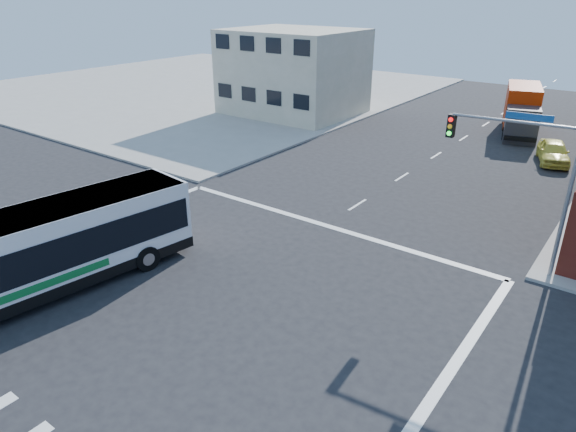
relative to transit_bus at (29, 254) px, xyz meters
The scene contains 7 objects.
ground 6.92m from the transit_bus, 29.37° to the left, with size 120.00×120.00×0.00m, color black.
sidewalk_nw 48.17m from the transit_bus, 127.37° to the left, with size 50.00×50.00×0.15m, color gray.
building_west 35.14m from the transit_bus, 108.68° to the left, with size 12.06×10.06×8.00m.
signal_mast_ne 20.56m from the transit_bus, 43.03° to the left, with size 7.91×1.13×8.07m.
transit_bus is the anchor object (origin of this frame).
box_truck 39.79m from the transit_bus, 76.97° to the left, with size 4.70×9.03×3.91m.
parked_car 34.22m from the transit_bus, 67.41° to the left, with size 1.89×4.69×1.60m, color #D8CD4A.
Camera 1 is at (13.16, -11.55, 11.60)m, focal length 32.00 mm.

